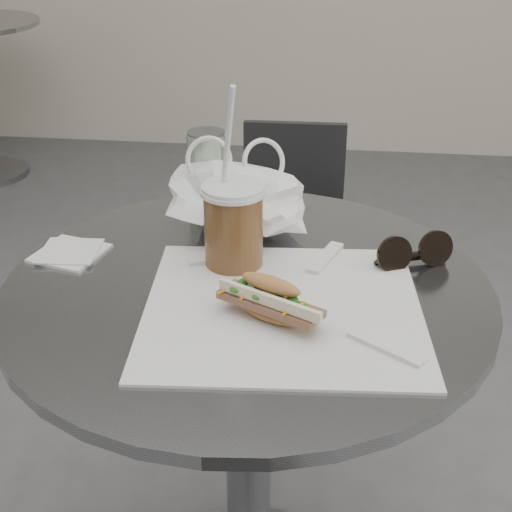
# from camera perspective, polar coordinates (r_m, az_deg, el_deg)

# --- Properties ---
(cafe_table) EXTENTS (0.76, 0.76, 0.74)m
(cafe_table) POSITION_cam_1_polar(r_m,az_deg,el_deg) (1.26, -0.64, -13.07)
(cafe_table) COLOR slate
(cafe_table) RESTS_ON ground
(chair_far) EXTENTS (0.37, 0.37, 0.70)m
(chair_far) POSITION_cam_1_polar(r_m,az_deg,el_deg) (2.05, 2.70, -0.82)
(chair_far) COLOR #303133
(chair_far) RESTS_ON ground
(sandwich_paper) EXTENTS (0.43, 0.41, 0.00)m
(sandwich_paper) POSITION_cam_1_polar(r_m,az_deg,el_deg) (1.04, 2.17, -4.20)
(sandwich_paper) COLOR white
(sandwich_paper) RESTS_ON cafe_table
(banh_mi) EXTENTS (0.20, 0.16, 0.06)m
(banh_mi) POSITION_cam_1_polar(r_m,az_deg,el_deg) (1.00, 1.16, -3.54)
(banh_mi) COLOR #AE7A42
(banh_mi) RESTS_ON sandwich_paper
(iced_coffee) EXTENTS (0.10, 0.10, 0.30)m
(iced_coffee) POSITION_cam_1_polar(r_m,az_deg,el_deg) (1.13, -1.81, 2.53)
(iced_coffee) COLOR brown
(iced_coffee) RESTS_ON cafe_table
(sunglasses) EXTENTS (0.13, 0.08, 0.06)m
(sunglasses) POSITION_cam_1_polar(r_m,az_deg,el_deg) (1.17, 12.52, 0.18)
(sunglasses) COLOR black
(sunglasses) RESTS_ON cafe_table
(plastic_bag) EXTENTS (0.28, 0.25, 0.12)m
(plastic_bag) POSITION_cam_1_polar(r_m,az_deg,el_deg) (1.25, -1.71, 4.59)
(plastic_bag) COLOR white
(plastic_bag) RESTS_ON cafe_table
(napkin_stack) EXTENTS (0.13, 0.13, 0.01)m
(napkin_stack) POSITION_cam_1_polar(r_m,az_deg,el_deg) (1.23, -14.68, 0.27)
(napkin_stack) COLOR white
(napkin_stack) RESTS_ON cafe_table
(drink_can) EXTENTS (0.07, 0.07, 0.14)m
(drink_can) POSITION_cam_1_polar(r_m,az_deg,el_deg) (1.37, -3.94, 7.04)
(drink_can) COLOR #5E8F53
(drink_can) RESTS_ON cafe_table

